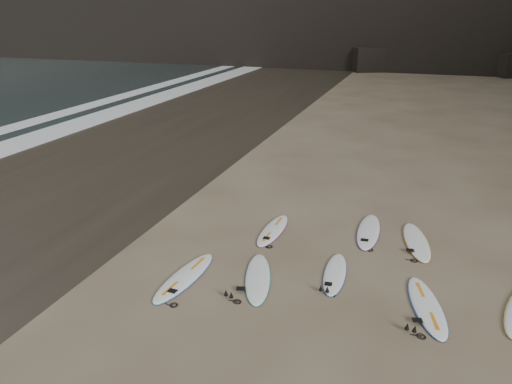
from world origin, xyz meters
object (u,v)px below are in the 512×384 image
Objects in this scene: surfboard_0 at (185,277)px; surfboard_7 at (416,241)px; surfboard_1 at (258,278)px; surfboard_3 at (427,306)px; surfboard_6 at (369,231)px; surfboard_2 at (335,273)px; surfboard_5 at (273,230)px.

surfboard_7 is at bearing 40.54° from surfboard_0.
surfboard_7 is at bearing 26.28° from surfboard_1.
surfboard_3 is (4.08, 0.05, 0.00)m from surfboard_1.
surfboard_6 is 1.02× the size of surfboard_7.
surfboard_5 is at bearing 134.09° from surfboard_2.
surfboard_1 is 5.10m from surfboard_7.
surfboard_0 reaches higher than surfboard_7.
surfboard_5 is at bearing 133.30° from surfboard_3.
surfboard_1 is 0.97× the size of surfboard_7.
surfboard_0 reaches higher than surfboard_1.
surfboard_3 is at bearing -95.74° from surfboard_7.
surfboard_1 is 2.93m from surfboard_5.
surfboard_6 reaches higher than surfboard_2.
surfboard_7 is (5.51, 4.04, -0.00)m from surfboard_0.
surfboard_0 is at bearing 171.11° from surfboard_3.
surfboard_6 is at bearing 18.01° from surfboard_5.
surfboard_3 is 5.38m from surfboard_5.
surfboard_3 reaches higher than surfboard_5.
surfboard_2 is at bearing -137.84° from surfboard_7.
surfboard_1 is at bearing -79.52° from surfboard_5.
surfboard_3 is 0.97× the size of surfboard_6.
surfboard_7 is (-0.35, 3.43, 0.00)m from surfboard_3.
surfboard_3 is 3.45m from surfboard_7.
surfboard_0 reaches higher than surfboard_3.
surfboard_3 reaches higher than surfboard_2.
surfboard_1 is at bearing -148.59° from surfboard_7.
surfboard_1 is 0.96× the size of surfboard_6.
surfboard_5 is 0.91× the size of surfboard_6.
surfboard_1 is at bearing 165.81° from surfboard_3.
surfboard_6 is (0.50, 2.89, 0.01)m from surfboard_2.
surfboard_5 is 4.26m from surfboard_7.
surfboard_2 is 0.92× the size of surfboard_5.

